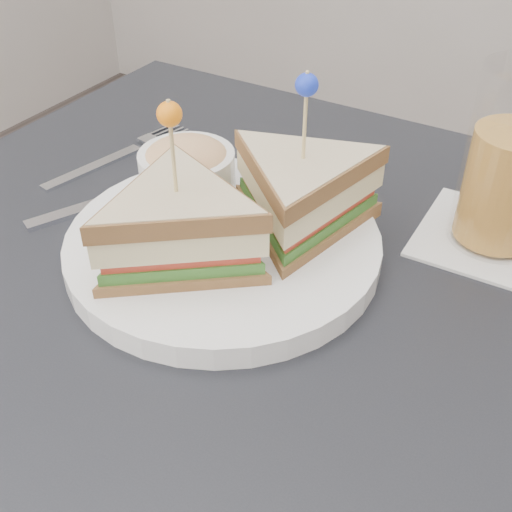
# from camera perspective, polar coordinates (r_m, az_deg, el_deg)

# --- Properties ---
(table) EXTENTS (0.80, 0.80, 0.75)m
(table) POSITION_cam_1_polar(r_m,az_deg,el_deg) (0.58, -1.39, -10.19)
(table) COLOR black
(table) RESTS_ON ground
(plate_meal) EXTENTS (0.32, 0.32, 0.16)m
(plate_meal) POSITION_cam_1_polar(r_m,az_deg,el_deg) (0.55, -2.16, 3.88)
(plate_meal) COLOR white
(plate_meal) RESTS_ON table
(cutlery_fork) EXTENTS (0.06, 0.19, 0.01)m
(cutlery_fork) POSITION_cam_1_polar(r_m,az_deg,el_deg) (0.75, -11.61, 8.97)
(cutlery_fork) COLOR silver
(cutlery_fork) RESTS_ON table
(cutlery_knife) EXTENTS (0.11, 0.20, 0.01)m
(cutlery_knife) POSITION_cam_1_polar(r_m,az_deg,el_deg) (0.66, -12.12, 5.13)
(cutlery_knife) COLOR silver
(cutlery_knife) RESTS_ON table
(drink_set) EXTENTS (0.13, 0.13, 0.16)m
(drink_set) POSITION_cam_1_polar(r_m,az_deg,el_deg) (0.60, 21.63, 7.01)
(drink_set) COLOR white
(drink_set) RESTS_ON table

